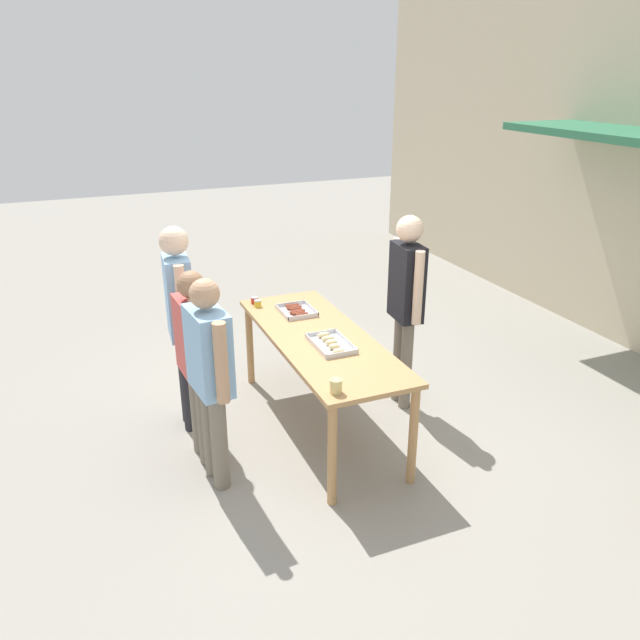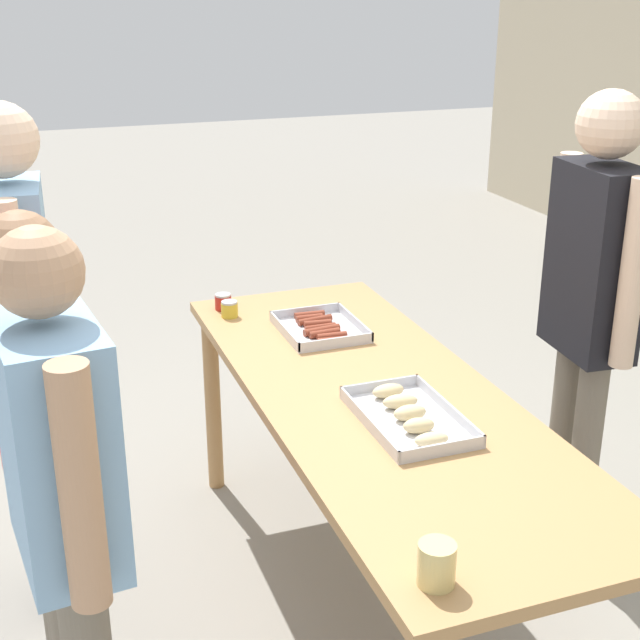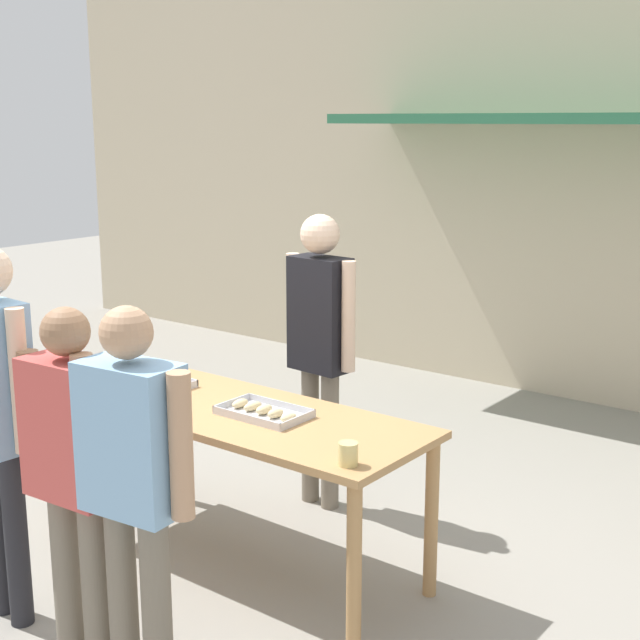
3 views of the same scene
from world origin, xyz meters
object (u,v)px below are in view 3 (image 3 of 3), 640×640
condiment_jar_ketchup (84,385)px  person_customer_with_cup (133,467)px  food_tray_buns (263,412)px  person_server_behind_table (320,331)px  beer_cup (348,454)px  person_customer_waiting_in_line (73,456)px  food_tray_sausages (157,385)px  condiment_jar_mustard (73,382)px

condiment_jar_ketchup → person_customer_with_cup: 1.53m
food_tray_buns → person_customer_with_cup: bearing=-78.4°
person_server_behind_table → person_customer_with_cup: 2.01m
beer_cup → person_customer_waiting_in_line: size_ratio=0.06×
beer_cup → person_customer_waiting_in_line: 1.20m
food_tray_buns → person_server_behind_table: person_server_behind_table is taller
food_tray_sausages → condiment_jar_mustard: size_ratio=5.28×
food_tray_buns → beer_cup: bearing=-20.8°
condiment_jar_mustard → person_customer_with_cup: person_customer_with_cup is taller
condiment_jar_mustard → food_tray_buns: bearing=13.9°
person_server_behind_table → condiment_jar_ketchup: bearing=-119.8°
beer_cup → person_customer_with_cup: size_ratio=0.06×
condiment_jar_mustard → condiment_jar_ketchup: 0.10m
food_tray_sausages → person_customer_waiting_in_line: bearing=-58.5°
person_server_behind_table → food_tray_sausages: bearing=-115.7°
condiment_jar_ketchup → person_customer_with_cup: bearing=-30.3°
food_tray_buns → person_customer_waiting_in_line: (-0.14, -1.09, 0.06)m
condiment_jar_mustard → person_customer_waiting_in_line: (1.05, -0.79, 0.04)m
person_customer_waiting_in_line → person_server_behind_table: bearing=-89.3°
person_server_behind_table → food_tray_buns: bearing=-66.5°
person_customer_waiting_in_line → food_tray_sausages: bearing=-62.3°
condiment_jar_mustard → person_server_behind_table: (0.89, 1.17, 0.21)m
person_server_behind_table → beer_cup: bearing=-43.2°
food_tray_buns → condiment_jar_mustard: size_ratio=6.72×
beer_cup → condiment_jar_ketchup: bearing=-179.8°
beer_cup → person_server_behind_table: size_ratio=0.06×
food_tray_sausages → condiment_jar_mustard: 0.48m
person_customer_with_cup → person_customer_waiting_in_line: 0.36m
food_tray_buns → condiment_jar_mustard: bearing=-166.1°
food_tray_sausages → beer_cup: size_ratio=3.47×
food_tray_sausages → person_server_behind_table: bearing=59.7°
condiment_jar_mustard → person_customer_waiting_in_line: size_ratio=0.04×
person_customer_with_cup → condiment_jar_ketchup: bearing=-36.6°
food_tray_sausages → beer_cup: 1.59m
food_tray_sausages → person_customer_waiting_in_line: (0.67, -1.09, 0.06)m
person_server_behind_table → person_customer_waiting_in_line: (0.16, -1.96, -0.17)m
food_tray_sausages → person_customer_with_cup: person_customer_with_cup is taller
person_customer_with_cup → beer_cup: bearing=-130.6°
condiment_jar_ketchup → beer_cup: (1.85, 0.01, 0.02)m
food_tray_sausages → condiment_jar_mustard: bearing=-142.4°
person_customer_waiting_in_line → person_customer_with_cup: bearing=-179.8°
food_tray_sausages → person_customer_with_cup: size_ratio=0.22×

